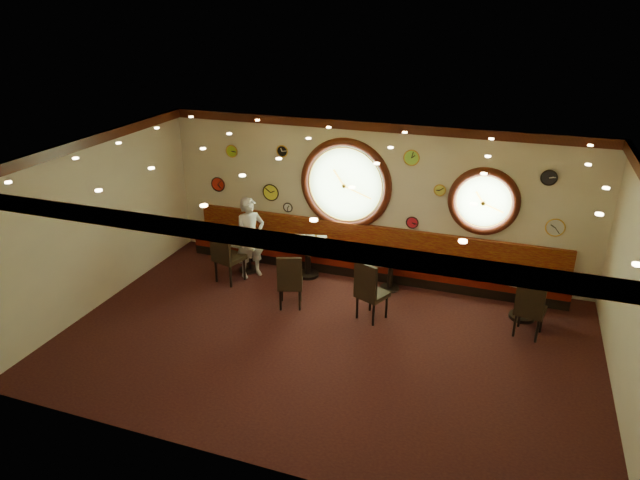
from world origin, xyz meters
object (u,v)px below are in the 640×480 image
at_px(table_b, 308,254).
at_px(table_c, 391,271).
at_px(condiment_d_salt, 526,274).
at_px(condiment_b_bottle, 316,238).
at_px(chair_d, 530,304).
at_px(condiment_c_bottle, 398,256).
at_px(condiment_a_bottle, 252,237).
at_px(condiment_b_salt, 306,237).
at_px(chair_b, 290,279).
at_px(condiment_b_pepper, 308,240).
at_px(condiment_a_pepper, 246,239).
at_px(table_a, 248,252).
at_px(chair_c, 369,288).
at_px(waiter, 250,238).
at_px(condiment_c_salt, 390,256).
at_px(condiment_a_salt, 245,238).
at_px(table_d, 526,293).
at_px(condiment_c_pepper, 390,258).
at_px(condiment_d_pepper, 533,277).
at_px(condiment_d_bottle, 536,275).
at_px(chair_a, 225,251).

height_order(table_b, table_c, table_b).
distance_m(condiment_d_salt, condiment_b_bottle, 4.13).
relative_size(chair_d, condiment_c_bottle, 4.24).
bearing_deg(condiment_a_bottle, condiment_b_salt, 9.10).
xyz_separation_m(chair_b, condiment_b_pepper, (-0.13, 1.33, 0.23)).
distance_m(condiment_d_salt, condiment_a_pepper, 5.60).
distance_m(table_a, condiment_c_bottle, 3.22).
height_order(chair_c, waiter, waiter).
xyz_separation_m(table_a, chair_b, (1.46, -1.19, 0.19)).
bearing_deg(condiment_c_salt, table_c, -63.44).
bearing_deg(condiment_d_salt, waiter, -178.91).
height_order(table_c, condiment_a_salt, condiment_a_salt).
bearing_deg(condiment_a_salt, table_b, 7.21).
xyz_separation_m(condiment_b_pepper, waiter, (-1.16, -0.31, 0.01)).
bearing_deg(table_a, chair_d, -7.61).
height_order(table_a, table_d, table_d).
bearing_deg(table_b, table_c, -0.52).
bearing_deg(condiment_c_pepper, chair_b, -139.17).
relative_size(condiment_b_salt, condiment_a_bottle, 0.79).
relative_size(table_d, chair_b, 1.29).
bearing_deg(condiment_a_pepper, table_b, 9.32).
bearing_deg(chair_d, condiment_a_salt, -176.56).
bearing_deg(chair_d, table_b, 178.90).
height_order(chair_b, chair_d, chair_d).
height_order(table_d, condiment_c_bottle, condiment_c_bottle).
bearing_deg(table_d, condiment_a_pepper, 179.03).
bearing_deg(condiment_d_pepper, condiment_d_salt, 145.98).
xyz_separation_m(table_d, condiment_a_salt, (-5.69, 0.14, 0.23)).
xyz_separation_m(table_a, condiment_d_bottle, (5.75, -0.08, 0.45)).
bearing_deg(chair_d, condiment_d_salt, 110.71).
bearing_deg(condiment_a_salt, condiment_c_salt, 4.46).
relative_size(condiment_c_salt, condiment_d_salt, 1.00).
relative_size(chair_c, condiment_d_pepper, 7.45).
bearing_deg(condiment_a_pepper, chair_a, -103.70).
height_order(chair_b, condiment_b_pepper, chair_b).
bearing_deg(condiment_d_pepper, table_a, 178.56).
xyz_separation_m(chair_d, condiment_d_salt, (-0.12, 0.70, 0.21)).
distance_m(table_c, condiment_c_pepper, 0.29).
distance_m(condiment_a_salt, condiment_b_pepper, 1.41).
bearing_deg(condiment_d_bottle, condiment_b_salt, 175.59).
bearing_deg(condiment_c_salt, chair_b, -136.98).
distance_m(table_b, chair_a, 1.72).
bearing_deg(condiment_d_pepper, condiment_d_bottle, 47.96).
bearing_deg(condiment_c_bottle, condiment_d_bottle, -6.50).
distance_m(table_a, condiment_a_bottle, 0.34).
height_order(condiment_b_pepper, condiment_a_bottle, condiment_b_pepper).
xyz_separation_m(table_b, chair_d, (4.40, -0.96, 0.15)).
bearing_deg(table_a, waiter, -45.20).
distance_m(condiment_a_bottle, condiment_b_bottle, 1.40).
height_order(chair_c, condiment_c_pepper, chair_c).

